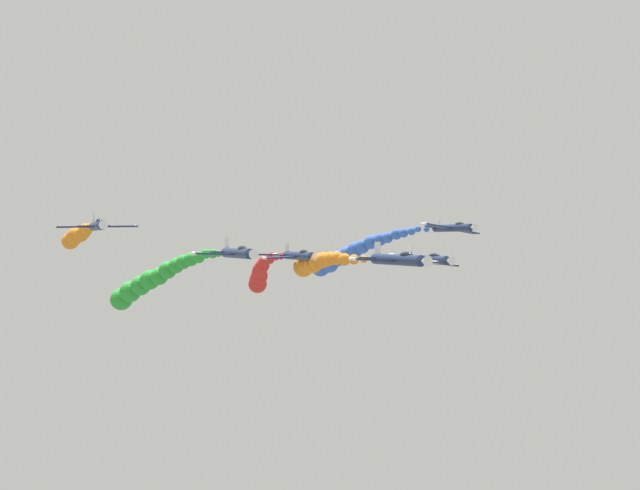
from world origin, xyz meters
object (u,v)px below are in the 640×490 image
Objects in this scene: airplane_lead at (398,260)px; airplane_left_inner at (427,259)px; airplane_right_outer at (453,228)px; airplane_left_outer at (299,256)px; airplane_trailing at (98,226)px; airplane_right_inner at (238,253)px.

airplane_left_inner is (-12.32, -14.16, -0.47)m from airplane_lead.
airplane_lead is at bearing 47.12° from airplane_right_outer.
airplane_left_outer is (-0.03, -26.01, -0.11)m from airplane_lead.
airplane_left_inner is 1.00× the size of airplane_trailing.
airplane_lead is at bearing 48.98° from airplane_left_inner.
airplane_lead reaches higher than airplane_left_inner.
airplane_right_inner is 39.80m from airplane_right_outer.
airplane_left_inner is at bearing -176.93° from airplane_right_inner.
airplane_lead is 18.78m from airplane_left_inner.
airplane_right_outer reaches higher than airplane_left_outer.
airplane_right_inner reaches higher than airplane_left_inner.
airplane_right_inner is 18.17m from airplane_left_outer.
airplane_right_outer is 1.00× the size of airplane_trailing.
airplane_left_inner is 1.00× the size of airplane_right_inner.
airplane_left_inner is 1.00× the size of airplane_right_outer.
airplane_trailing is at bearing -46.86° from airplane_right_inner.
airplane_right_outer is (-37.20, -13.78, 3.24)m from airplane_right_inner.
airplane_trailing is at bearing -46.36° from airplane_lead.
airplane_left_outer is 25.81m from airplane_trailing.
airplane_right_inner is (12.47, -12.84, 0.53)m from airplane_lead.
airplane_lead is at bearing 134.18° from airplane_right_inner.
airplane_trailing reaches higher than airplane_left_outer.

